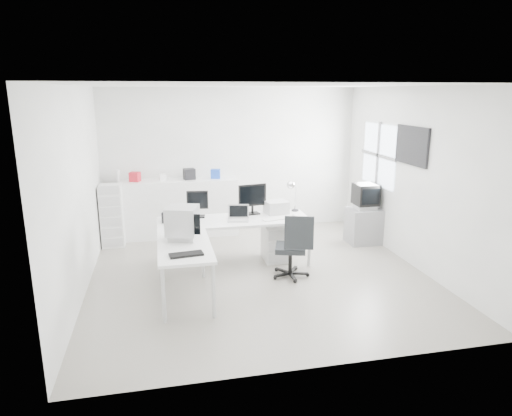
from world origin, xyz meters
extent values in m
cube|color=#B0A99E|center=(0.00, 0.00, 0.00)|extent=(5.00, 5.00, 0.01)
cube|color=white|center=(0.00, 0.00, 2.80)|extent=(5.00, 5.00, 0.01)
cube|color=white|center=(0.00, 2.50, 1.40)|extent=(5.00, 0.02, 2.80)
cube|color=white|center=(-2.50, 0.00, 1.40)|extent=(0.02, 5.00, 2.80)
cube|color=white|center=(2.50, 0.00, 1.40)|extent=(0.02, 5.00, 2.80)
cube|color=white|center=(0.41, 0.57, 0.30)|extent=(0.40, 0.50, 0.60)
cube|color=black|center=(-1.14, 0.62, 0.83)|extent=(0.55, 0.49, 0.17)
cube|color=white|center=(0.36, 0.37, 0.76)|extent=(0.47, 0.26, 0.02)
sphere|color=white|center=(0.66, 0.42, 0.78)|extent=(0.06, 0.06, 0.06)
cube|color=silver|center=(0.46, 0.74, 0.85)|extent=(0.40, 0.36, 0.21)
cube|color=black|center=(-1.14, -0.98, 0.76)|extent=(0.43, 0.22, 0.03)
cube|color=gray|center=(2.22, 1.08, 0.32)|extent=(0.59, 0.48, 0.65)
cube|color=white|center=(-1.06, 2.24, 0.55)|extent=(2.19, 0.55, 1.10)
cube|color=red|center=(-1.86, 2.24, 1.18)|extent=(0.22, 0.21, 0.17)
cube|color=white|center=(-1.36, 2.24, 1.16)|extent=(0.14, 0.12, 0.12)
cube|color=black|center=(-0.86, 2.24, 1.20)|extent=(0.24, 0.22, 0.20)
cube|color=blue|center=(-0.36, 2.24, 1.18)|extent=(0.20, 0.19, 0.17)
cylinder|color=white|center=(-2.16, 2.28, 1.21)|extent=(0.07, 0.07, 0.22)
cube|color=white|center=(-2.28, 1.91, 0.55)|extent=(0.39, 0.46, 1.11)
camera|label=1|loc=(-1.41, -6.36, 2.73)|focal=32.00mm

